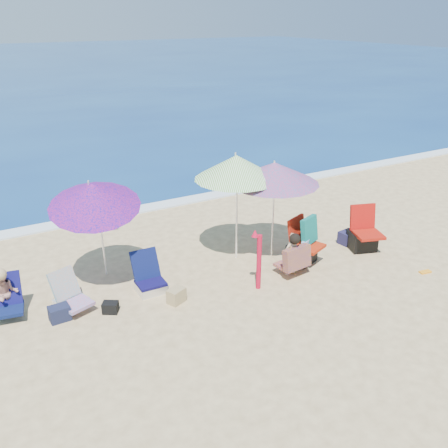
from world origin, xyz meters
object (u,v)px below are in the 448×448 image
person_center (293,255)px  furled_umbrella (258,257)px  person_left (6,294)px  umbrella_turquoise (274,173)px  chair_navy (150,281)px  camp_chair_left (363,237)px  umbrella_striped (236,167)px  umbrella_blue (94,195)px  camp_chair_right (303,246)px  chair_rainbow (71,298)px

person_center → furled_umbrella: bearing=-174.1°
person_center → person_left: size_ratio=0.95×
umbrella_turquoise → chair_navy: (-2.72, -0.08, -1.60)m
umbrella_turquoise → camp_chair_left: 2.49m
umbrella_striped → person_center: (0.54, -1.23, -1.49)m
chair_navy → person_center: size_ratio=0.81×
umbrella_blue → furled_umbrella: umbrella_blue is taller
camp_chair_right → person_left: (-5.45, 0.86, 0.06)m
camp_chair_left → camp_chair_right: size_ratio=0.97×
furled_umbrella → camp_chair_left: furled_umbrella is taller
camp_chair_left → umbrella_striped: bearing=157.7°
umbrella_blue → camp_chair_left: bearing=-12.6°
umbrella_striped → chair_rainbow: bearing=-175.2°
umbrella_turquoise → umbrella_striped: 0.75m
umbrella_striped → person_left: umbrella_striped is taller
chair_rainbow → person_left: size_ratio=0.89×
chair_rainbow → person_left: 1.03m
person_center → umbrella_turquoise: bearing=82.3°
umbrella_blue → person_left: bearing=-173.5°
person_left → umbrella_striped: bearing=0.5°
umbrella_striped → umbrella_blue: umbrella_blue is taller
camp_chair_left → umbrella_blue: bearing=167.4°
camp_chair_left → person_left: bearing=171.8°
umbrella_turquoise → camp_chair_right: (0.38, -0.56, -1.43)m
chair_navy → person_center: (2.60, -0.82, 0.24)m
chair_rainbow → chair_navy: bearing=-4.9°
umbrella_turquoise → umbrella_striped: (-0.66, 0.33, 0.13)m
furled_umbrella → chair_navy: bearing=152.5°
furled_umbrella → camp_chair_right: furled_umbrella is taller
camp_chair_right → umbrella_blue: bearing=164.7°
camp_chair_right → person_left: 5.52m
umbrella_blue → chair_navy: (0.70, -0.56, -1.60)m
chair_rainbow → camp_chair_left: 6.02m
chair_rainbow → person_left: person_left is taller
umbrella_turquoise → furled_umbrella: size_ratio=1.73×
furled_umbrella → person_center: bearing=5.9°
umbrella_turquoise → camp_chair_right: size_ratio=2.06×
furled_umbrella → camp_chair_right: bearing=17.3°
umbrella_turquoise → camp_chair_left: bearing=-20.7°
umbrella_turquoise → chair_rainbow: 4.42m
umbrella_turquoise → umbrella_blue: (-3.42, 0.48, -0.00)m
camp_chair_right → umbrella_striped: bearing=139.3°
camp_chair_right → person_left: bearing=171.1°
umbrella_blue → person_center: bearing=-22.6°
furled_umbrella → person_left: 4.30m
umbrella_striped → person_left: size_ratio=2.38×
chair_navy → furled_umbrella: bearing=-27.5°
furled_umbrella → camp_chair_right: 1.45m
umbrella_turquoise → camp_chair_right: umbrella_turquoise is taller
umbrella_blue → person_center: 3.83m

